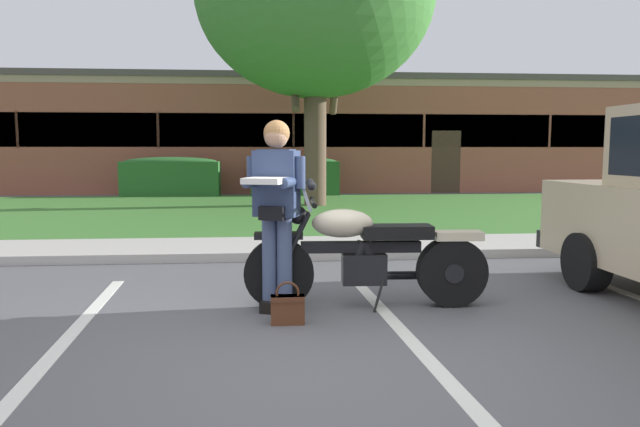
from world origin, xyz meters
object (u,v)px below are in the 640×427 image
motorcycle (375,254)px  rider_person (276,200)px  brick_building (289,136)px  hedge_left (171,176)px  hedge_center_left (295,176)px  handbag (288,307)px

motorcycle → rider_person: size_ratio=1.32×
rider_person → brick_building: brick_building is taller
motorcycle → brick_building: brick_building is taller
hedge_left → hedge_center_left: 3.81m
hedge_center_left → brick_building: 5.85m
motorcycle → hedge_center_left: (-0.18, 13.11, 0.16)m
rider_person → hedge_left: 13.56m
motorcycle → brick_building: size_ratio=0.09×
motorcycle → hedge_left: motorcycle is taller
motorcycle → rider_person: rider_person is taller
handbag → hedge_center_left: hedge_center_left is taller
motorcycle → rider_person: bearing=-174.1°
rider_person → brick_building: size_ratio=0.07×
rider_person → brick_building: (0.73, 18.89, 1.00)m
motorcycle → hedge_left: (-3.99, 13.11, 0.16)m
hedge_center_left → brick_building: bearing=89.9°
motorcycle → handbag: size_ratio=6.23×
rider_person → handbag: bearing=-77.5°
motorcycle → hedge_center_left: bearing=90.8°
rider_person → hedge_center_left: size_ratio=0.63×
handbag → rider_person: bearing=102.5°
rider_person → hedge_center_left: rider_person is taller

